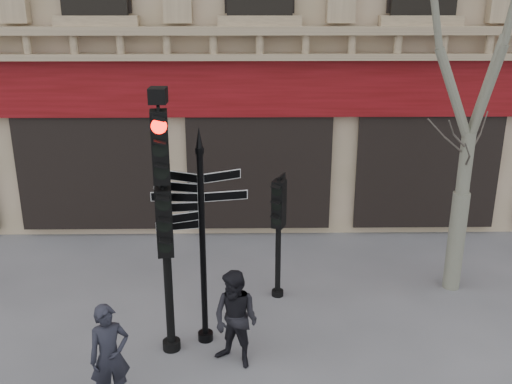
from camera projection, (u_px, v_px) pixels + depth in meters
ground at (265, 351)px, 9.36m from camera, size 80.00×80.00×0.00m
fingerpost at (201, 203)px, 8.89m from camera, size 1.58×1.58×3.69m
traffic_signal_main at (163, 193)px, 8.56m from camera, size 0.52×0.40×4.30m
traffic_signal_secondary at (279, 216)px, 10.60m from camera, size 0.47×0.41×2.38m
plane_tree at (485, 3)px, 9.72m from camera, size 2.91×2.91×7.74m
pedestrian_a at (110, 356)px, 7.91m from camera, size 0.68×0.60×1.57m
pedestrian_b at (236, 319)px, 8.80m from camera, size 0.98×0.92×1.59m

